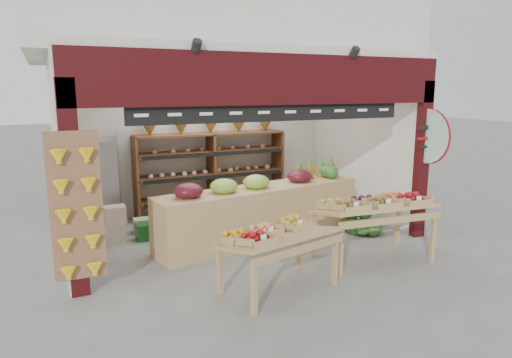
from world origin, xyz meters
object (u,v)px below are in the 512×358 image
object	(u,v)px
display_table_left	(270,237)
display_table_right	(373,206)
watermelon_pile	(363,223)
mid_counter	(261,212)
cardboard_stack	(128,226)
refrigerator	(100,181)
back_shelving	(211,156)

from	to	relation	value
display_table_left	display_table_right	xyz separation A→B (m)	(1.85, 0.31, 0.12)
watermelon_pile	display_table_left	bearing A→B (deg)	-151.21
mid_counter	cardboard_stack	bearing A→B (deg)	153.48
refrigerator	mid_counter	world-z (taller)	refrigerator
display_table_left	display_table_right	size ratio (longest dim) A/B	0.92
refrigerator	display_table_right	xyz separation A→B (m)	(3.46, -3.47, -0.03)
mid_counter	watermelon_pile	size ratio (longest dim) A/B	5.67
refrigerator	display_table_left	size ratio (longest dim) A/B	1.08
display_table_left	display_table_right	distance (m)	1.88
back_shelving	mid_counter	xyz separation A→B (m)	(0.14, -2.06, -0.68)
refrigerator	display_table_right	bearing A→B (deg)	-32.81
mid_counter	display_table_right	distance (m)	1.90
mid_counter	display_table_right	xyz separation A→B (m)	(1.13, -1.49, 0.33)
refrigerator	display_table_right	size ratio (longest dim) A/B	0.99
cardboard_stack	display_table_left	distance (m)	3.13
display_table_right	cardboard_stack	bearing A→B (deg)	141.62
refrigerator	back_shelving	bearing A→B (deg)	14.35
back_shelving	watermelon_pile	xyz separation A→B (m)	(1.95, -2.47, -0.99)
cardboard_stack	watermelon_pile	distance (m)	4.09
cardboard_stack	watermelon_pile	size ratio (longest dim) A/B	1.42
back_shelving	display_table_right	xyz separation A→B (m)	(1.27, -3.55, -0.35)
back_shelving	display_table_right	size ratio (longest dim) A/B	1.79
back_shelving	display_table_right	bearing A→B (deg)	-70.33
mid_counter	display_table_right	size ratio (longest dim) A/B	2.15
back_shelving	display_table_left	bearing A→B (deg)	-98.62
display_table_right	display_table_left	bearing A→B (deg)	-170.48
refrigerator	mid_counter	xyz separation A→B (m)	(2.33, -1.98, -0.36)
cardboard_stack	display_table_left	world-z (taller)	display_table_left
display_table_left	back_shelving	bearing A→B (deg)	81.38
watermelon_pile	mid_counter	bearing A→B (deg)	167.23
refrigerator	watermelon_pile	xyz separation A→B (m)	(4.14, -2.39, -0.67)
back_shelving	watermelon_pile	bearing A→B (deg)	-51.77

